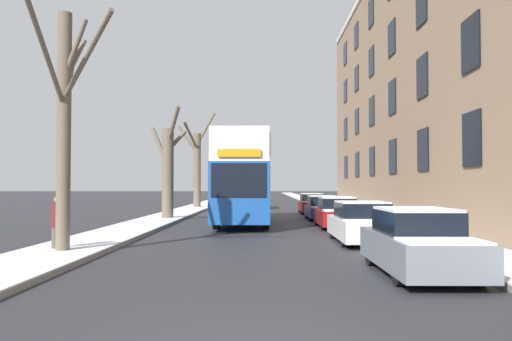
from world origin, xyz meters
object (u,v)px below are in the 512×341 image
at_px(parked_car_2, 337,213).
at_px(parked_car_4, 312,204).
at_px(bare_tree_left_0, 65,121).
at_px(oncoming_van, 248,194).
at_px(bare_tree_left_1, 168,169).
at_px(bare_tree_left_2, 197,165).
at_px(double_decker_bus, 244,175).
at_px(parked_car_3, 322,208).
at_px(parked_car_1, 362,223).
at_px(pedestrian_left_sidewalk, 57,222).
at_px(parked_car_0, 418,244).

height_order(parked_car_2, parked_car_4, parked_car_2).
xyz_separation_m(bare_tree_left_0, oncoming_van, (4.19, 27.66, -2.49)).
distance_m(bare_tree_left_1, parked_car_4, 11.57).
bearing_deg(bare_tree_left_2, double_decker_bus, -74.22).
xyz_separation_m(bare_tree_left_0, parked_car_3, (8.86, 15.02, -3.09)).
distance_m(parked_car_1, parked_car_2, 5.89).
height_order(double_decker_bus, parked_car_1, double_decker_bus).
bearing_deg(bare_tree_left_1, bare_tree_left_0, -90.74).
relative_size(bare_tree_left_0, oncoming_van, 1.40).
height_order(oncoming_van, pedestrian_left_sidewalk, oncoming_van).
distance_m(bare_tree_left_2, parked_car_3, 15.79).
bearing_deg(parked_car_4, bare_tree_left_0, -112.62).
bearing_deg(double_decker_bus, oncoming_van, 91.08).
distance_m(bare_tree_left_1, oncoming_van, 14.39).
xyz_separation_m(parked_car_3, oncoming_van, (-4.67, 12.64, 0.60)).
height_order(bare_tree_left_2, parked_car_4, bare_tree_left_2).
height_order(parked_car_1, parked_car_4, parked_car_1).
bearing_deg(parked_car_4, pedestrian_left_sidewalk, -114.04).
height_order(bare_tree_left_1, parked_car_2, bare_tree_left_1).
relative_size(parked_car_0, parked_car_2, 1.02).
bearing_deg(parked_car_0, parked_car_3, 90.00).
bearing_deg(bare_tree_left_0, bare_tree_left_2, 90.13).
height_order(parked_car_2, oncoming_van, oncoming_van).
relative_size(parked_car_3, parked_car_4, 0.99).
bearing_deg(bare_tree_left_2, bare_tree_left_1, -88.99).
distance_m(bare_tree_left_1, parked_car_0, 18.83).
bearing_deg(parked_car_4, bare_tree_left_1, -139.79).
distance_m(parked_car_3, oncoming_van, 13.49).
xyz_separation_m(bare_tree_left_2, parked_car_2, (8.92, -18.34, -2.93)).
bearing_deg(oncoming_van, parked_car_3, -69.74).
relative_size(parked_car_2, oncoming_van, 0.84).
bearing_deg(bare_tree_left_1, pedestrian_left_sidewalk, -92.45).
xyz_separation_m(parked_car_4, oncoming_van, (-4.67, 6.39, 0.58)).
bearing_deg(parked_car_2, parked_car_4, 90.00).
relative_size(bare_tree_left_2, parked_car_3, 1.82).
xyz_separation_m(bare_tree_left_1, parked_car_2, (8.68, -4.57, -2.17)).
height_order(parked_car_0, parked_car_4, parked_car_0).
bearing_deg(pedestrian_left_sidewalk, bare_tree_left_2, 29.22).
relative_size(bare_tree_left_1, oncoming_van, 1.29).
bearing_deg(parked_car_0, parked_car_1, 90.00).
relative_size(bare_tree_left_2, oncoming_van, 1.67).
relative_size(bare_tree_left_2, pedestrian_left_sidewalk, 4.94).
height_order(bare_tree_left_2, parked_car_3, bare_tree_left_2).
xyz_separation_m(double_decker_bus, parked_car_0, (4.37, -14.21, -1.81)).
height_order(parked_car_4, oncoming_van, oncoming_van).
bearing_deg(bare_tree_left_0, bare_tree_left_1, 89.26).
xyz_separation_m(parked_car_1, parked_car_2, (-0.00, 5.89, 0.01)).
relative_size(parked_car_0, parked_car_4, 0.92).
height_order(bare_tree_left_0, parked_car_4, bare_tree_left_0).
relative_size(bare_tree_left_1, double_decker_bus, 0.61).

